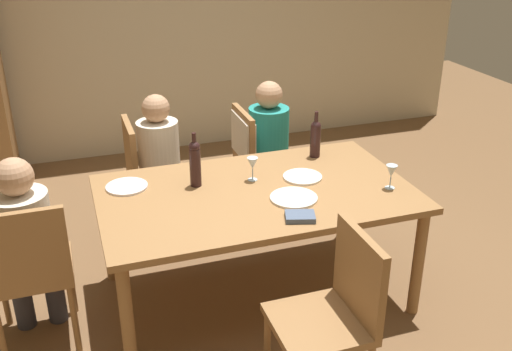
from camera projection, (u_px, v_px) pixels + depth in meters
The scene contains 18 objects.
ground_plane at pixel (256, 293), 3.82m from camera, with size 10.00×10.00×0.00m, color brown.
rear_room_partition at pixel (163, 13), 5.63m from camera, with size 6.40×0.12×2.70m, color beige.
dining_table at pixel (256, 202), 3.54m from camera, with size 1.85×1.10×0.74m.
chair_left_end at pixel (29, 267), 3.14m from camera, with size 0.44×0.44×0.92m.
chair_far_left at pixel (148, 173), 4.25m from camera, with size 0.44×0.44×0.92m.
chair_far_right at pixel (253, 151), 4.46m from camera, with size 0.46×0.44×0.92m.
chair_near at pixel (336, 308), 2.82m from camera, with size 0.44×0.44×0.92m.
person_woman_host at pixel (26, 238), 3.19m from camera, with size 0.30×0.35×1.13m.
person_man_bearded at pixel (163, 157), 4.24m from camera, with size 0.34×0.29×1.11m.
person_man_guest at pixel (272, 142), 4.48m from camera, with size 0.35×0.30×1.13m.
wine_bottle_tall_green at pixel (315, 137), 3.94m from camera, with size 0.07×0.07×0.32m.
wine_bottle_dark_red at pixel (195, 162), 3.52m from camera, with size 0.07×0.07×0.34m.
wine_glass_near_left at pixel (253, 164), 3.61m from camera, with size 0.07×0.07×0.15m.
wine_glass_centre at pixel (391, 172), 3.50m from camera, with size 0.07×0.07×0.15m.
dinner_plate_host at pixel (127, 187), 3.55m from camera, with size 0.25×0.25×0.01m, color white.
dinner_plate_guest_left at pixel (294, 198), 3.41m from camera, with size 0.28×0.28×0.01m, color silver.
dinner_plate_guest_right at pixel (303, 177), 3.67m from camera, with size 0.24×0.24×0.01m, color white.
folded_napkin at pixel (300, 217), 3.19m from camera, with size 0.16×0.12×0.03m, color #4C5B75.
Camera 1 is at (-1.01, -2.99, 2.28)m, focal length 41.44 mm.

